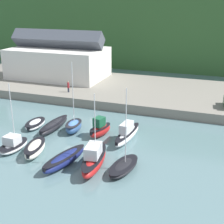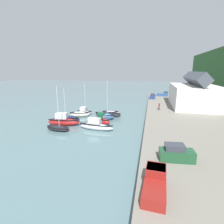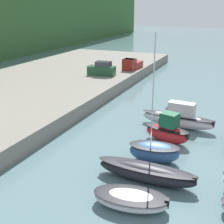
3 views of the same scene
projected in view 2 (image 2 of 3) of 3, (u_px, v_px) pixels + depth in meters
name	position (u px, v px, depth m)	size (l,w,h in m)	color
ground_plane	(105.00, 120.00, 45.73)	(320.00, 320.00, 0.00)	slate
quay_promenade	(194.00, 122.00, 40.93)	(93.47, 22.28, 1.62)	gray
harbor_clubhouse	(194.00, 94.00, 54.17)	(21.32, 12.87, 10.62)	silver
moored_boat_0	(111.00, 112.00, 51.69)	(3.01, 5.10, 0.93)	silver
moored_boat_1	(108.00, 114.00, 48.57)	(1.89, 7.46, 1.29)	black
moored_boat_2	(106.00, 117.00, 45.51)	(2.60, 4.35, 10.23)	#33568E
moored_boat_3	(102.00, 120.00, 41.51)	(2.77, 4.61, 2.85)	red
moored_boat_4	(96.00, 126.00, 37.70)	(2.25, 7.87, 2.71)	silver
moored_boat_5	(84.00, 111.00, 51.64)	(2.54, 4.82, 8.77)	silver
moored_boat_6	(80.00, 114.00, 48.58)	(3.42, 5.73, 1.44)	white
moored_boat_7	(68.00, 118.00, 44.29)	(3.28, 7.41, 1.40)	navy
moored_boat_8	(63.00, 121.00, 40.74)	(3.12, 7.74, 8.76)	red
moored_boat_9	(58.00, 128.00, 37.55)	(3.19, 5.91, 9.62)	black
parked_car_0	(153.00, 96.00, 69.07)	(4.39, 2.31, 2.16)	navy
parked_car_1	(176.00, 154.00, 21.80)	(2.21, 4.36, 2.16)	#1E4C2D
pickup_truck_0	(155.00, 182.00, 16.40)	(4.85, 2.26, 1.90)	maroon
pickup_truck_1	(163.00, 94.00, 75.84)	(2.42, 4.90, 1.90)	#2D4C84
person_on_quay	(159.00, 106.00, 49.59)	(0.40, 0.40, 2.14)	#232838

